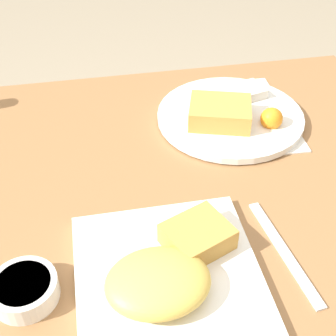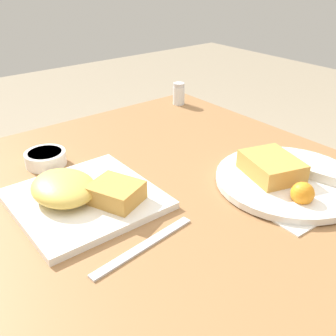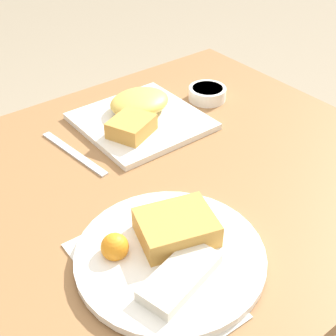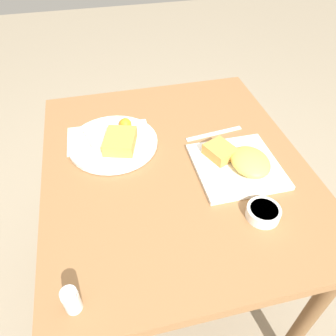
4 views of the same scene
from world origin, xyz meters
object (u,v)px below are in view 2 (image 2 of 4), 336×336
object	(u,v)px
plate_oval_far	(287,176)
butter_knife	(144,246)
plate_square_near	(81,194)
salt_shaker	(179,95)
sauce_ramekin	(46,158)

from	to	relation	value
plate_oval_far	butter_knife	size ratio (longest dim) A/B	1.42
plate_square_near	butter_knife	world-z (taller)	plate_square_near
plate_square_near	salt_shaker	world-z (taller)	salt_shaker
plate_oval_far	salt_shaker	bearing A→B (deg)	164.31
plate_oval_far	salt_shaker	xyz separation A→B (m)	(-0.53, 0.15, 0.01)
plate_oval_far	salt_shaker	distance (m)	0.55
salt_shaker	sauce_ramekin	bearing A→B (deg)	-75.04
salt_shaker	butter_knife	distance (m)	0.71
plate_oval_far	salt_shaker	size ratio (longest dim) A/B	4.34
plate_square_near	sauce_ramekin	bearing A→B (deg)	176.64
plate_oval_far	butter_knife	distance (m)	0.35
plate_square_near	plate_oval_far	distance (m)	0.42
sauce_ramekin	salt_shaker	world-z (taller)	salt_shaker
plate_square_near	sauce_ramekin	distance (m)	0.20
butter_knife	plate_square_near	bearing A→B (deg)	89.12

